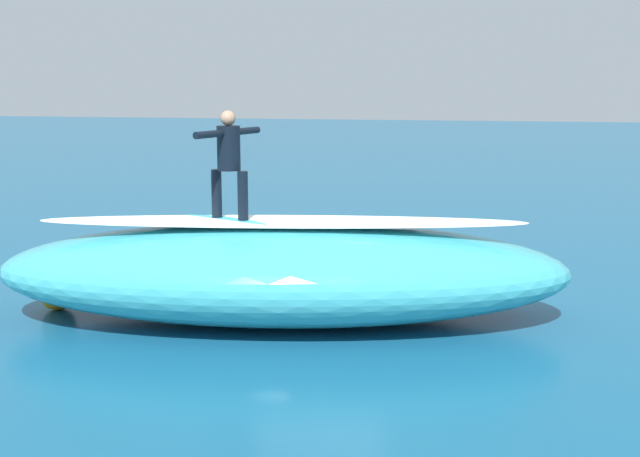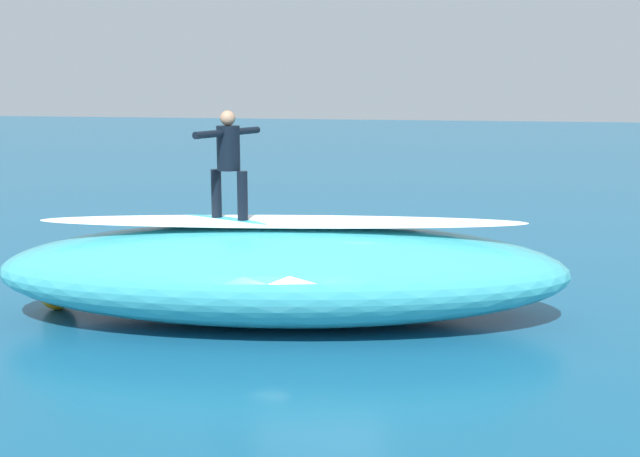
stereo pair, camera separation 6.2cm
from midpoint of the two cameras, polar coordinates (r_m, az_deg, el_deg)
ground_plane at (r=14.07m, az=0.10°, el=-4.17°), size 120.00×120.00×0.00m
wave_crest at (r=11.98m, az=-2.58°, el=-3.17°), size 9.01×4.49×1.48m
wave_foam_lip at (r=11.82m, az=-2.61°, el=0.50°), size 7.40×2.30×0.08m
surfboard_riding at (r=11.91m, az=-6.35°, el=0.53°), size 2.00×1.10×0.08m
surfer_riding at (r=11.78m, az=-6.45°, el=5.19°), size 0.61×1.47×1.60m
surfboard_paddling at (r=14.37m, az=5.52°, el=-3.78°), size 1.79×2.22×0.06m
surfer_paddling at (r=14.22m, az=5.78°, el=-3.26°), size 1.13×1.46×0.30m
buoy_marker at (r=13.28m, az=-18.22°, el=-4.35°), size 0.56×0.56×0.95m
foam_patch_near at (r=13.09m, az=8.65°, el=-5.09°), size 1.01×1.00×0.15m
foam_patch_mid at (r=12.25m, az=-6.23°, el=-6.26°), size 0.84×0.81×0.10m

